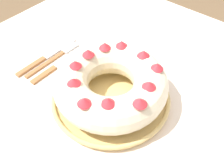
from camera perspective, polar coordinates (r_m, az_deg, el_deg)
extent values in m
cube|color=beige|center=(0.72, -0.26, -4.45)|extent=(1.11, 1.12, 0.03)
cylinder|color=brown|center=(1.48, -2.38, 6.94)|extent=(0.06, 0.06, 0.74)
cylinder|color=tan|center=(0.71, 0.00, -3.46)|extent=(0.30, 0.30, 0.01)
torus|color=tan|center=(0.70, 0.00, -2.85)|extent=(0.32, 0.32, 0.01)
torus|color=beige|center=(0.66, 0.00, 0.00)|extent=(0.29, 0.29, 0.09)
cone|color=red|center=(0.69, -1.57, 8.41)|extent=(0.05, 0.05, 0.02)
cone|color=red|center=(0.68, -5.25, 6.90)|extent=(0.05, 0.05, 0.02)
cone|color=red|center=(0.65, -8.06, 4.42)|extent=(0.04, 0.04, 0.02)
cone|color=red|center=(0.60, -8.37, 0.64)|extent=(0.04, 0.04, 0.02)
cone|color=red|center=(0.56, -6.06, -3.72)|extent=(0.03, 0.03, 0.02)
cone|color=red|center=(0.56, -0.86, -3.82)|extent=(0.05, 0.05, 0.02)
cone|color=red|center=(0.56, 6.15, -3.80)|extent=(0.04, 0.04, 0.02)
cone|color=red|center=(0.60, 8.12, -0.09)|extent=(0.04, 0.04, 0.02)
cone|color=red|center=(0.64, 9.80, 3.88)|extent=(0.04, 0.04, 0.02)
cone|color=red|center=(0.67, 6.87, 6.66)|extent=(0.04, 0.04, 0.02)
cone|color=red|center=(0.70, 2.09, 8.79)|extent=(0.04, 0.04, 0.02)
cube|color=#936038|center=(0.84, -14.29, 4.18)|extent=(0.01, 0.15, 0.01)
cube|color=silver|center=(0.88, -9.13, 7.78)|extent=(0.02, 0.06, 0.01)
cube|color=#936038|center=(0.84, -17.19, 3.63)|extent=(0.02, 0.11, 0.01)
cube|color=silver|center=(0.89, -11.32, 7.67)|extent=(0.02, 0.13, 0.00)
cube|color=#936038|center=(0.80, -14.61, 1.93)|extent=(0.02, 0.09, 0.01)
cube|color=silver|center=(0.84, -9.54, 5.57)|extent=(0.02, 0.11, 0.00)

